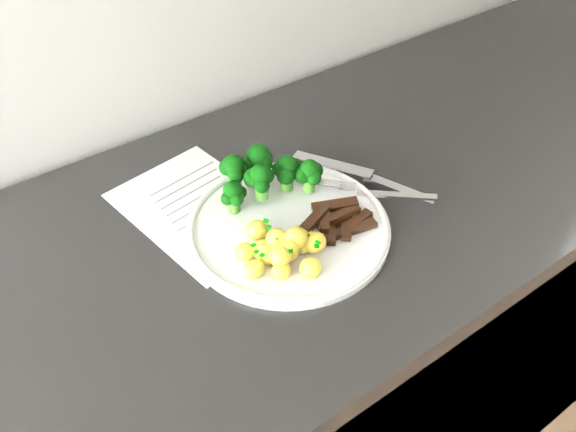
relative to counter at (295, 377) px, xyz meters
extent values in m
cube|color=black|center=(0.00, 0.01, 0.00)|extent=(2.49, 0.62, 0.93)
cube|color=white|center=(-0.12, 0.09, 0.47)|extent=(0.23, 0.30, 0.00)
cube|color=slate|center=(-0.11, 0.17, 0.47)|extent=(0.13, 0.02, 0.00)
cube|color=slate|center=(-0.11, 0.15, 0.47)|extent=(0.12, 0.02, 0.00)
cube|color=slate|center=(-0.11, 0.13, 0.47)|extent=(0.12, 0.02, 0.00)
cube|color=slate|center=(-0.12, 0.11, 0.47)|extent=(0.11, 0.02, 0.00)
cube|color=slate|center=(-0.12, 0.09, 0.47)|extent=(0.11, 0.02, 0.00)
cube|color=slate|center=(-0.12, 0.07, 0.47)|extent=(0.10, 0.02, 0.00)
cylinder|color=white|center=(-0.04, -0.03, 0.47)|extent=(0.30, 0.30, 0.01)
torus|color=white|center=(-0.04, -0.03, 0.48)|extent=(0.30, 0.30, 0.01)
cylinder|color=#386E21|center=(-0.04, 0.04, 0.50)|extent=(0.02, 0.02, 0.03)
sphere|color=black|center=(-0.03, 0.04, 0.52)|extent=(0.02, 0.02, 0.02)
sphere|color=black|center=(-0.05, 0.04, 0.53)|extent=(0.03, 0.03, 0.03)
sphere|color=black|center=(-0.05, 0.02, 0.52)|extent=(0.02, 0.02, 0.02)
sphere|color=black|center=(-0.04, 0.04, 0.53)|extent=(0.03, 0.03, 0.03)
cylinder|color=#386E21|center=(0.01, 0.04, 0.49)|extent=(0.02, 0.02, 0.03)
sphere|color=black|center=(0.02, 0.04, 0.52)|extent=(0.03, 0.03, 0.03)
sphere|color=black|center=(0.00, 0.05, 0.51)|extent=(0.02, 0.02, 0.02)
sphere|color=black|center=(0.00, 0.03, 0.52)|extent=(0.03, 0.03, 0.03)
sphere|color=black|center=(0.01, 0.04, 0.53)|extent=(0.03, 0.03, 0.03)
cylinder|color=#386E21|center=(-0.09, 0.05, 0.49)|extent=(0.02, 0.02, 0.02)
sphere|color=black|center=(-0.07, 0.04, 0.51)|extent=(0.02, 0.02, 0.02)
sphere|color=black|center=(-0.08, 0.06, 0.51)|extent=(0.02, 0.02, 0.02)
sphere|color=black|center=(-0.10, 0.04, 0.51)|extent=(0.02, 0.02, 0.02)
sphere|color=black|center=(-0.09, 0.03, 0.51)|extent=(0.02, 0.02, 0.02)
sphere|color=black|center=(-0.09, 0.05, 0.52)|extent=(0.03, 0.03, 0.03)
cylinder|color=#386E21|center=(-0.02, 0.08, 0.50)|extent=(0.02, 0.02, 0.03)
sphere|color=black|center=(-0.01, 0.08, 0.53)|extent=(0.02, 0.02, 0.02)
sphere|color=black|center=(-0.02, 0.09, 0.53)|extent=(0.02, 0.02, 0.02)
sphere|color=black|center=(-0.03, 0.08, 0.53)|extent=(0.02, 0.02, 0.02)
sphere|color=black|center=(-0.02, 0.06, 0.53)|extent=(0.02, 0.02, 0.02)
sphere|color=black|center=(-0.02, 0.08, 0.54)|extent=(0.03, 0.03, 0.03)
cylinder|color=#386E21|center=(-0.06, 0.08, 0.50)|extent=(0.02, 0.02, 0.03)
sphere|color=black|center=(-0.05, 0.08, 0.53)|extent=(0.02, 0.02, 0.02)
sphere|color=black|center=(-0.07, 0.09, 0.53)|extent=(0.03, 0.03, 0.03)
sphere|color=black|center=(-0.07, 0.06, 0.52)|extent=(0.02, 0.02, 0.02)
sphere|color=black|center=(-0.06, 0.08, 0.54)|extent=(0.03, 0.03, 0.03)
cylinder|color=#386E21|center=(0.04, 0.02, 0.49)|extent=(0.02, 0.02, 0.03)
sphere|color=black|center=(0.05, 0.02, 0.51)|extent=(0.03, 0.03, 0.03)
sphere|color=black|center=(0.04, 0.03, 0.51)|extent=(0.02, 0.02, 0.02)
sphere|color=black|center=(0.02, 0.02, 0.51)|extent=(0.03, 0.03, 0.03)
sphere|color=black|center=(0.04, 0.01, 0.51)|extent=(0.02, 0.02, 0.02)
sphere|color=black|center=(0.04, 0.02, 0.52)|extent=(0.03, 0.03, 0.03)
ellipsoid|color=#FFEC44|center=(-0.10, -0.07, 0.49)|extent=(0.03, 0.03, 0.03)
ellipsoid|color=#FFEC44|center=(-0.09, -0.08, 0.49)|extent=(0.03, 0.03, 0.03)
ellipsoid|color=#FFEC44|center=(-0.08, -0.07, 0.49)|extent=(0.03, 0.03, 0.03)
ellipsoid|color=#FFEC44|center=(-0.10, -0.06, 0.49)|extent=(0.03, 0.03, 0.03)
ellipsoid|color=#FFEC44|center=(-0.08, -0.08, 0.49)|extent=(0.03, 0.03, 0.03)
ellipsoid|color=#FFEC44|center=(-0.13, -0.08, 0.49)|extent=(0.03, 0.03, 0.03)
ellipsoid|color=#FFEC44|center=(-0.09, -0.08, 0.49)|extent=(0.03, 0.03, 0.03)
ellipsoid|color=#FFEC44|center=(-0.08, -0.07, 0.49)|extent=(0.03, 0.02, 0.02)
ellipsoid|color=#FFEC44|center=(-0.07, -0.13, 0.49)|extent=(0.03, 0.03, 0.03)
ellipsoid|color=#FFEC44|center=(-0.13, -0.05, 0.49)|extent=(0.03, 0.03, 0.03)
ellipsoid|color=#FFEC44|center=(-0.09, -0.02, 0.49)|extent=(0.03, 0.03, 0.03)
ellipsoid|color=#FFEC44|center=(-0.04, -0.07, 0.49)|extent=(0.03, 0.03, 0.03)
ellipsoid|color=#FFEC44|center=(-0.05, -0.08, 0.49)|extent=(0.03, 0.03, 0.03)
ellipsoid|color=#FFEC44|center=(-0.08, -0.09, 0.51)|extent=(0.03, 0.03, 0.03)
ellipsoid|color=#FFEC44|center=(-0.10, -0.11, 0.49)|extent=(0.03, 0.02, 0.03)
ellipsoid|color=#FFEC44|center=(-0.10, -0.10, 0.51)|extent=(0.03, 0.03, 0.03)
ellipsoid|color=#FFEC44|center=(-0.06, -0.08, 0.51)|extent=(0.04, 0.03, 0.03)
ellipsoid|color=#FFEC44|center=(-0.04, -0.09, 0.49)|extent=(0.03, 0.03, 0.03)
ellipsoid|color=#FFEC44|center=(-0.08, -0.06, 0.51)|extent=(0.03, 0.03, 0.03)
cube|color=#036803|center=(-0.09, -0.08, 0.51)|extent=(0.01, 0.01, 0.00)
cube|color=#036803|center=(-0.08, -0.07, 0.51)|extent=(0.01, 0.01, 0.00)
cube|color=#036803|center=(-0.12, -0.08, 0.51)|extent=(0.01, 0.01, 0.00)
cube|color=#036803|center=(-0.08, -0.03, 0.51)|extent=(0.01, 0.01, 0.00)
cube|color=#036803|center=(-0.05, -0.11, 0.51)|extent=(0.01, 0.01, 0.00)
cube|color=#036803|center=(-0.09, -0.10, 0.51)|extent=(0.01, 0.01, 0.00)
cube|color=#036803|center=(-0.08, -0.08, 0.51)|extent=(0.01, 0.01, 0.00)
cube|color=#036803|center=(-0.05, -0.11, 0.52)|extent=(0.01, 0.01, 0.00)
cube|color=#036803|center=(-0.09, -0.07, 0.52)|extent=(0.01, 0.01, 0.00)
cube|color=#036803|center=(-0.05, -0.09, 0.51)|extent=(0.01, 0.01, 0.00)
cube|color=#036803|center=(-0.08, -0.04, 0.51)|extent=(0.01, 0.01, 0.00)
cube|color=#036803|center=(-0.09, -0.08, 0.51)|extent=(0.01, 0.01, 0.00)
cube|color=#036803|center=(-0.12, -0.07, 0.51)|extent=(0.01, 0.01, 0.00)
cube|color=#036803|center=(-0.12, -0.07, 0.52)|extent=(0.01, 0.01, 0.00)
cube|color=black|center=(0.02, -0.07, 0.48)|extent=(0.06, 0.03, 0.01)
cube|color=black|center=(0.04, -0.09, 0.48)|extent=(0.07, 0.02, 0.02)
cube|color=black|center=(0.03, -0.09, 0.48)|extent=(0.08, 0.03, 0.01)
cube|color=black|center=(0.03, -0.08, 0.48)|extent=(0.05, 0.06, 0.01)
cube|color=black|center=(0.01, -0.07, 0.48)|extent=(0.06, 0.07, 0.01)
cube|color=black|center=(0.03, -0.07, 0.49)|extent=(0.07, 0.02, 0.01)
cube|color=black|center=(0.04, -0.05, 0.49)|extent=(0.07, 0.05, 0.02)
cube|color=black|center=(-0.01, -0.06, 0.50)|extent=(0.06, 0.04, 0.01)
cube|color=black|center=(0.00, -0.06, 0.49)|extent=(0.05, 0.05, 0.01)
cube|color=silver|center=(0.13, -0.08, 0.49)|extent=(0.09, 0.10, 0.02)
cube|color=silver|center=(0.08, -0.02, 0.49)|extent=(0.03, 0.03, 0.01)
cylinder|color=silver|center=(0.07, 0.00, 0.49)|extent=(0.03, 0.03, 0.00)
cylinder|color=silver|center=(0.07, 0.00, 0.49)|extent=(0.03, 0.03, 0.00)
cylinder|color=silver|center=(0.06, 0.00, 0.49)|extent=(0.03, 0.03, 0.00)
cylinder|color=silver|center=(0.06, -0.01, 0.49)|extent=(0.03, 0.03, 0.00)
cube|color=silver|center=(0.10, 0.04, 0.48)|extent=(0.08, 0.14, 0.01)
cube|color=silver|center=(0.16, -0.06, 0.47)|extent=(0.07, 0.11, 0.02)
camera|label=1|loc=(-0.41, -0.55, 1.08)|focal=36.98mm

